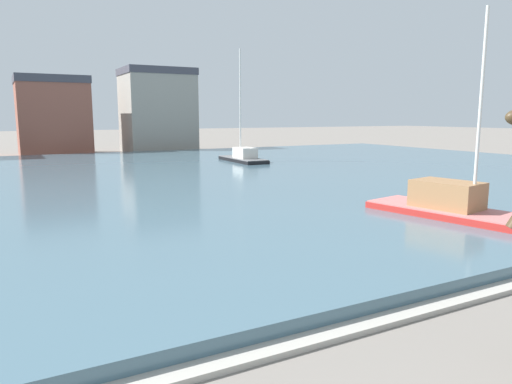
{
  "coord_description": "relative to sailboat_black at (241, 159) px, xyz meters",
  "views": [
    {
      "loc": [
        -4.05,
        0.44,
        4.24
      ],
      "look_at": [
        1.97,
        11.56,
        2.2
      ],
      "focal_mm": 33.29,
      "sensor_mm": 36.0,
      "label": 1
    }
  ],
  "objects": [
    {
      "name": "quay_edge_coping",
      "position": [
        -13.94,
        -29.12,
        -0.5
      ],
      "size": [
        81.09,
        0.5,
        0.12
      ],
      "primitive_type": "cube",
      "color": "#ADA89E",
      "rests_on": "ground"
    },
    {
      "name": "sailboat_black",
      "position": [
        0.0,
        0.0,
        0.0
      ],
      "size": [
        2.12,
        7.01,
        9.68
      ],
      "color": "black",
      "rests_on": "ground"
    },
    {
      "name": "townhouse_wide_warehouse",
      "position": [
        -1.15,
        19.57,
        4.29
      ],
      "size": [
        7.94,
        6.71,
        9.67
      ],
      "color": "gray",
      "rests_on": "ground"
    },
    {
      "name": "townhouse_corner_house",
      "position": [
        -12.55,
        20.51,
        3.67
      ],
      "size": [
        7.33,
        6.7,
        8.43
      ],
      "color": "#8E5142",
      "rests_on": "ground"
    },
    {
      "name": "harbor_water",
      "position": [
        -13.94,
        -6.8,
        -0.35
      ],
      "size": [
        81.09,
        44.15,
        0.43
      ],
      "primitive_type": "cube",
      "color": "#476675",
      "rests_on": "ground"
    },
    {
      "name": "sailboat_red",
      "position": [
        -2.81,
        -24.65,
        0.01
      ],
      "size": [
        3.59,
        8.3,
        7.99
      ],
      "color": "red",
      "rests_on": "ground"
    }
  ]
}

